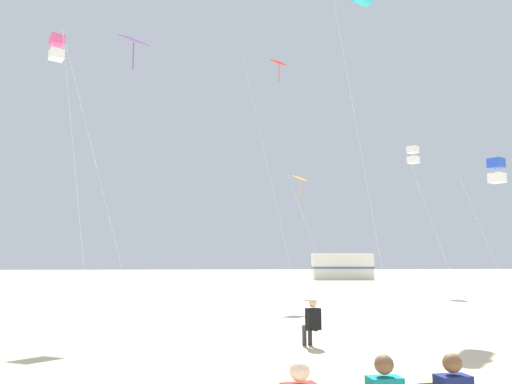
% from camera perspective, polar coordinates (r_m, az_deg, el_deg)
% --- Properties ---
extents(kite_flyer_standing, '(0.43, 0.56, 1.16)m').
position_cam_1_polar(kite_flyer_standing, '(12.65, 6.44, -14.59)').
color(kite_flyer_standing, black).
rests_on(kite_flyer_standing, ground).
extents(kite_diamond_violet, '(3.30, 3.09, 10.74)m').
position_cam_1_polar(kite_diamond_violet, '(20.24, -14.20, 15.50)').
color(kite_diamond_violet, silver).
rests_on(kite_diamond_violet, ground).
extents(kite_box_blue, '(2.04, 2.18, 6.79)m').
position_cam_1_polar(kite_box_blue, '(25.54, 25.95, 2.22)').
color(kite_box_blue, silver).
rests_on(kite_box_blue, ground).
extents(kite_box_rainbow, '(2.15, 2.50, 12.41)m').
position_cam_1_polar(kite_box_rainbow, '(25.52, -21.94, 15.10)').
color(kite_box_rainbow, silver).
rests_on(kite_box_rainbow, ground).
extents(kite_diamond_scarlet, '(2.81, 2.80, 14.12)m').
position_cam_1_polar(kite_diamond_scarlet, '(30.46, 2.54, 13.43)').
color(kite_diamond_scarlet, silver).
rests_on(kite_diamond_scarlet, ground).
extents(kite_diamond_orange, '(2.71, 2.26, 7.53)m').
position_cam_1_polar(kite_diamond_orange, '(31.98, 5.14, 1.11)').
color(kite_diamond_orange, silver).
rests_on(kite_diamond_orange, ground).
extents(kite_box_white, '(3.25, 2.33, 9.64)m').
position_cam_1_polar(kite_box_white, '(34.76, 17.64, 4.08)').
color(kite_box_white, silver).
rests_on(kite_box_white, ground).
extents(rv_van_white, '(6.59, 2.78, 2.80)m').
position_cam_1_polar(rv_van_white, '(54.78, 9.89, -8.44)').
color(rv_van_white, white).
rests_on(rv_van_white, ground).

